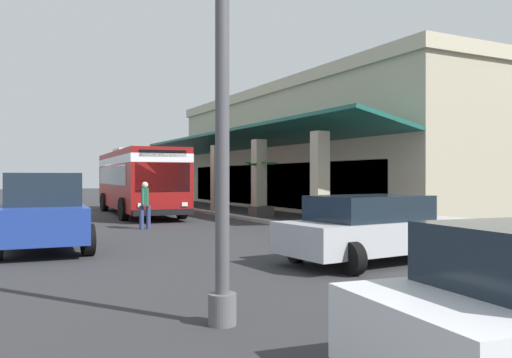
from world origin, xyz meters
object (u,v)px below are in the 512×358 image
Objects in this scene: potted_palm at (261,203)px; lot_light_pole at (222,19)px; parked_sedan_silver at (374,228)px; parked_suv_blue at (43,210)px; transit_bus at (138,177)px; pedestrian at (145,202)px.

potted_palm is 0.36× the size of lot_light_pole.
parked_suv_blue reaches higher than parked_sedan_silver.
potted_palm is (-7.26, 10.21, -0.37)m from parked_suv_blue.
parked_sedan_silver is (17.05, 0.81, -1.10)m from transit_bus.
parked_suv_blue is 12.54m from potted_palm.
pedestrian is 7.25m from potted_palm.
pedestrian is at bearing -165.39° from parked_sedan_silver.
transit_bus is 4.33× the size of potted_palm.
lot_light_pole reaches higher than parked_suv_blue.
potted_palm is at bearing 150.79° from lot_light_pole.
transit_bus is at bearing 168.44° from lot_light_pole.
lot_light_pole reaches higher than parked_sedan_silver.
parked_sedan_silver is at bearing -17.05° from potted_palm.
transit_bus reaches higher than parked_sedan_silver.
transit_bus is at bearing -177.28° from parked_sedan_silver.
transit_bus is 2.51× the size of parked_sedan_silver.
transit_bus is 12.69m from parked_suv_blue.
parked_suv_blue is (-5.62, -6.26, 0.27)m from parked_sedan_silver.
parked_suv_blue is 0.68× the size of lot_light_pole.
transit_bus is 2.30× the size of parked_suv_blue.
transit_bus reaches higher than pedestrian.
transit_bus reaches higher than potted_palm.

